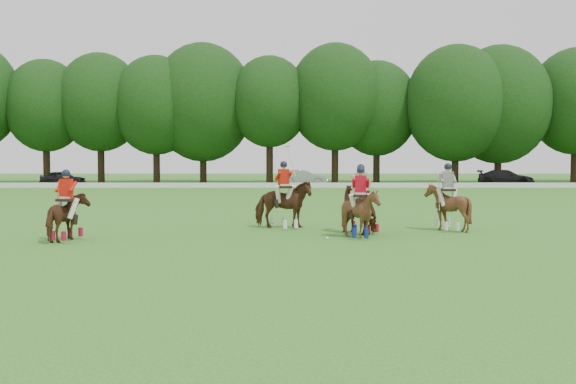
{
  "coord_description": "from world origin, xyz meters",
  "views": [
    {
      "loc": [
        1.68,
        -17.18,
        2.52
      ],
      "look_at": [
        1.73,
        4.2,
        1.4
      ],
      "focal_mm": 40.0,
      "sensor_mm": 36.0,
      "label": 1
    }
  ],
  "objects_px": {
    "polo_red_c": "(360,212)",
    "polo_ball": "(327,238)",
    "polo_stripe_a": "(361,208)",
    "polo_red_a": "(67,216)",
    "polo_stripe_b": "(447,206)",
    "car_right": "(506,178)",
    "car_mid": "(303,178)",
    "car_left": "(63,178)",
    "polo_red_b": "(284,204)"
  },
  "relations": [
    {
      "from": "polo_red_c",
      "to": "polo_ball",
      "type": "relative_size",
      "value": 25.16
    },
    {
      "from": "polo_stripe_a",
      "to": "polo_red_a",
      "type": "bearing_deg",
      "value": -167.75
    },
    {
      "from": "polo_stripe_b",
      "to": "polo_ball",
      "type": "distance_m",
      "value": 5.09
    },
    {
      "from": "car_right",
      "to": "polo_stripe_b",
      "type": "relative_size",
      "value": 2.16
    },
    {
      "from": "car_mid",
      "to": "polo_stripe_a",
      "type": "distance_m",
      "value": 38.2
    },
    {
      "from": "polo_red_c",
      "to": "polo_stripe_b",
      "type": "xyz_separation_m",
      "value": [
        3.27,
        2.03,
        0.04
      ]
    },
    {
      "from": "car_right",
      "to": "polo_red_c",
      "type": "height_order",
      "value": "polo_red_c"
    },
    {
      "from": "car_left",
      "to": "car_mid",
      "type": "height_order",
      "value": "car_mid"
    },
    {
      "from": "polo_red_b",
      "to": "polo_ball",
      "type": "xyz_separation_m",
      "value": [
        1.37,
        -3.21,
        -0.84
      ]
    },
    {
      "from": "car_left",
      "to": "car_mid",
      "type": "bearing_deg",
      "value": -90.28
    },
    {
      "from": "polo_red_b",
      "to": "polo_red_c",
      "type": "bearing_deg",
      "value": -48.03
    },
    {
      "from": "polo_red_a",
      "to": "polo_stripe_a",
      "type": "distance_m",
      "value": 9.42
    },
    {
      "from": "polo_red_a",
      "to": "polo_ball",
      "type": "xyz_separation_m",
      "value": [
        7.97,
        0.28,
        -0.73
      ]
    },
    {
      "from": "polo_red_a",
      "to": "polo_stripe_a",
      "type": "relative_size",
      "value": 0.94
    },
    {
      "from": "car_mid",
      "to": "polo_red_b",
      "type": "xyz_separation_m",
      "value": [
        -1.64,
        -36.71,
        0.15
      ]
    },
    {
      "from": "car_right",
      "to": "polo_ball",
      "type": "height_order",
      "value": "car_right"
    },
    {
      "from": "car_mid",
      "to": "polo_stripe_a",
      "type": "xyz_separation_m",
      "value": [
        0.95,
        -38.19,
        0.1
      ]
    },
    {
      "from": "car_mid",
      "to": "polo_red_b",
      "type": "height_order",
      "value": "polo_red_b"
    },
    {
      "from": "car_right",
      "to": "polo_stripe_b",
      "type": "bearing_deg",
      "value": -177.07
    },
    {
      "from": "polo_red_c",
      "to": "polo_ball",
      "type": "bearing_deg",
      "value": -156.02
    },
    {
      "from": "car_left",
      "to": "polo_stripe_a",
      "type": "relative_size",
      "value": 1.74
    },
    {
      "from": "car_left",
      "to": "polo_stripe_b",
      "type": "height_order",
      "value": "polo_stripe_b"
    },
    {
      "from": "polo_stripe_b",
      "to": "polo_red_b",
      "type": "bearing_deg",
      "value": 173.09
    },
    {
      "from": "car_left",
      "to": "polo_stripe_a",
      "type": "height_order",
      "value": "polo_stripe_a"
    },
    {
      "from": "polo_red_b",
      "to": "polo_stripe_a",
      "type": "xyz_separation_m",
      "value": [
        2.6,
        -1.48,
        -0.04
      ]
    },
    {
      "from": "car_mid",
      "to": "polo_red_a",
      "type": "xyz_separation_m",
      "value": [
        -8.25,
        -40.19,
        0.04
      ]
    },
    {
      "from": "polo_red_c",
      "to": "polo_red_b",
      "type": "bearing_deg",
      "value": 131.97
    },
    {
      "from": "polo_ball",
      "to": "polo_red_a",
      "type": "bearing_deg",
      "value": -178.01
    },
    {
      "from": "car_right",
      "to": "polo_red_a",
      "type": "height_order",
      "value": "polo_red_a"
    },
    {
      "from": "polo_red_a",
      "to": "polo_stripe_b",
      "type": "bearing_deg",
      "value": 12.75
    },
    {
      "from": "car_mid",
      "to": "polo_red_c",
      "type": "bearing_deg",
      "value": 175.77
    },
    {
      "from": "polo_red_a",
      "to": "polo_ball",
      "type": "distance_m",
      "value": 8.01
    },
    {
      "from": "car_left",
      "to": "polo_red_b",
      "type": "height_order",
      "value": "polo_red_b"
    },
    {
      "from": "polo_red_a",
      "to": "polo_red_b",
      "type": "xyz_separation_m",
      "value": [
        6.61,
        3.48,
        0.11
      ]
    },
    {
      "from": "polo_red_a",
      "to": "polo_stripe_b",
      "type": "relative_size",
      "value": 0.93
    },
    {
      "from": "car_left",
      "to": "polo_stripe_a",
      "type": "xyz_separation_m",
      "value": [
        23.32,
        -38.19,
        0.15
      ]
    },
    {
      "from": "polo_stripe_a",
      "to": "polo_ball",
      "type": "bearing_deg",
      "value": -125.54
    },
    {
      "from": "polo_red_a",
      "to": "polo_red_c",
      "type": "xyz_separation_m",
      "value": [
        9.06,
        0.76,
        0.03
      ]
    },
    {
      "from": "polo_stripe_a",
      "to": "polo_stripe_b",
      "type": "relative_size",
      "value": 0.99
    },
    {
      "from": "car_right",
      "to": "polo_red_a",
      "type": "bearing_deg",
      "value": 170.53
    },
    {
      "from": "polo_red_a",
      "to": "polo_red_b",
      "type": "height_order",
      "value": "polo_red_b"
    },
    {
      "from": "polo_red_c",
      "to": "polo_stripe_b",
      "type": "height_order",
      "value": "polo_stripe_b"
    },
    {
      "from": "polo_stripe_b",
      "to": "polo_red_a",
      "type": "bearing_deg",
      "value": -167.25
    },
    {
      "from": "car_mid",
      "to": "car_right",
      "type": "bearing_deg",
      "value": -95.4
    },
    {
      "from": "car_right",
      "to": "polo_ball",
      "type": "distance_m",
      "value": 44.31
    },
    {
      "from": "polo_red_a",
      "to": "polo_stripe_b",
      "type": "height_order",
      "value": "polo_stripe_b"
    },
    {
      "from": "polo_stripe_a",
      "to": "polo_ball",
      "type": "height_order",
      "value": "polo_stripe_a"
    },
    {
      "from": "polo_red_b",
      "to": "polo_ball",
      "type": "height_order",
      "value": "polo_red_b"
    },
    {
      "from": "polo_stripe_b",
      "to": "polo_ball",
      "type": "height_order",
      "value": "polo_stripe_b"
    },
    {
      "from": "polo_stripe_b",
      "to": "polo_ball",
      "type": "xyz_separation_m",
      "value": [
        -4.35,
        -2.51,
        -0.81
      ]
    }
  ]
}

